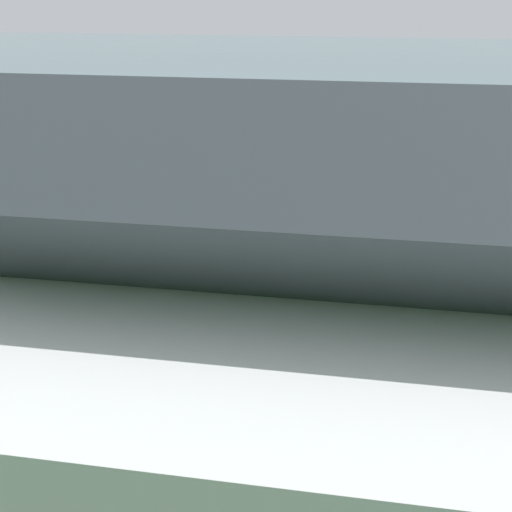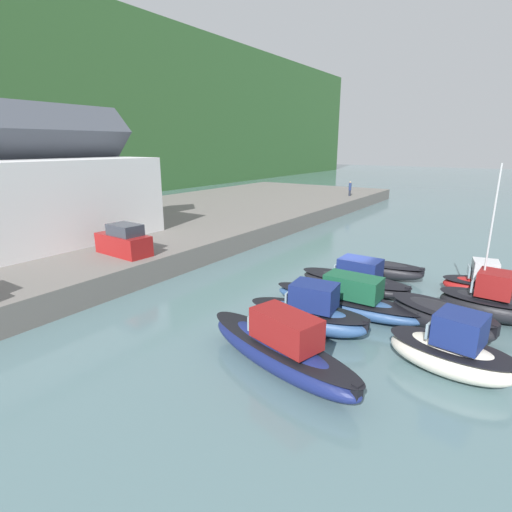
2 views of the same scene
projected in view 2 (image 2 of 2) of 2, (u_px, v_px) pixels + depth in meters
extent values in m
plane|color=slate|center=(350.00, 288.00, 26.10)|extent=(320.00, 320.00, 0.00)
cube|color=slate|center=(116.00, 232.00, 38.84)|extent=(92.65, 25.75, 1.64)
cube|color=white|center=(35.00, 200.00, 31.48)|extent=(16.26, 11.31, 6.34)
cube|color=#474C56|center=(24.00, 130.00, 30.06)|extent=(16.59, 4.27, 4.27)
ellipsoid|color=navy|center=(278.00, 354.00, 16.45)|extent=(4.04, 8.39, 1.39)
ellipsoid|color=black|center=(278.00, 343.00, 16.32)|extent=(4.15, 8.57, 0.12)
cube|color=maroon|center=(286.00, 328.00, 15.79)|extent=(2.15, 3.14, 1.25)
cube|color=#8CA5B2|center=(260.00, 320.00, 17.00)|extent=(1.28, 0.44, 0.62)
cube|color=black|center=(357.00, 391.00, 13.52)|extent=(0.42, 0.37, 0.56)
ellipsoid|color=#33568E|center=(307.00, 318.00, 19.92)|extent=(2.78, 6.25, 1.31)
ellipsoid|color=black|center=(308.00, 310.00, 19.80)|extent=(2.88, 6.38, 0.12)
cube|color=navy|center=(314.00, 296.00, 19.45)|extent=(1.81, 2.28, 1.23)
cube|color=#8CA5B2|center=(291.00, 295.00, 20.04)|extent=(1.42, 0.26, 0.61)
cube|color=black|center=(366.00, 325.00, 18.57)|extent=(0.39, 0.32, 0.56)
ellipsoid|color=#33568E|center=(345.00, 304.00, 22.01)|extent=(2.11, 8.38, 1.08)
ellipsoid|color=black|center=(345.00, 298.00, 21.91)|extent=(2.19, 8.55, 0.12)
cube|color=#195638|center=(353.00, 286.00, 21.48)|extent=(1.55, 2.94, 1.17)
cube|color=#8CA5B2|center=(326.00, 284.00, 22.41)|extent=(1.37, 0.11, 0.58)
cube|color=black|center=(420.00, 318.00, 19.77)|extent=(0.36, 0.28, 0.56)
ellipsoid|color=black|center=(354.00, 283.00, 25.33)|extent=(2.40, 7.04, 1.04)
ellipsoid|color=black|center=(354.00, 278.00, 25.23)|extent=(2.49, 7.18, 0.12)
cube|color=navy|center=(360.00, 268.00, 24.84)|extent=(1.74, 2.48, 1.16)
cube|color=#8CA5B2|center=(339.00, 267.00, 25.65)|extent=(1.53, 0.13, 0.58)
cube|color=black|center=(408.00, 291.00, 23.43)|extent=(0.37, 0.29, 0.56)
ellipsoid|color=black|center=(379.00, 269.00, 27.97)|extent=(2.12, 5.96, 1.20)
ellipsoid|color=black|center=(380.00, 264.00, 27.86)|extent=(2.20, 6.08, 0.12)
cube|color=black|center=(422.00, 272.00, 26.56)|extent=(0.38, 0.30, 0.56)
ellipsoid|color=white|center=(449.00, 357.00, 16.19)|extent=(3.00, 5.16, 1.41)
ellipsoid|color=black|center=(451.00, 346.00, 16.06)|extent=(3.11, 5.27, 0.12)
cube|color=navy|center=(460.00, 329.00, 15.67)|extent=(1.96, 1.95, 1.25)
cube|color=#8CA5B2|center=(434.00, 326.00, 16.38)|extent=(1.55, 0.33, 0.63)
ellipsoid|color=black|center=(441.00, 318.00, 19.76)|extent=(3.73, 5.68, 1.49)
ellipsoid|color=black|center=(442.00, 308.00, 19.61)|extent=(3.84, 5.81, 0.12)
cube|color=black|center=(495.00, 330.00, 17.75)|extent=(0.43, 0.38, 0.56)
ellipsoid|color=black|center=(486.00, 306.00, 21.28)|extent=(2.47, 4.75, 1.41)
ellipsoid|color=black|center=(488.00, 298.00, 21.14)|extent=(2.57, 4.85, 0.12)
cube|color=maroon|center=(495.00, 284.00, 20.78)|extent=(1.76, 1.71, 1.25)
cube|color=#8CA5B2|center=(474.00, 283.00, 21.40)|extent=(1.51, 0.18, 0.63)
cylinder|color=silver|center=(491.00, 231.00, 20.38)|extent=(0.10, 0.10, 6.75)
ellipsoid|color=red|center=(478.00, 287.00, 24.67)|extent=(2.59, 4.30, 1.08)
ellipsoid|color=black|center=(479.00, 281.00, 24.56)|extent=(2.68, 4.39, 0.12)
cube|color=silver|center=(485.00, 270.00, 24.28)|extent=(1.67, 1.64, 1.17)
cube|color=#8CA5B2|center=(469.00, 271.00, 24.67)|extent=(1.31, 0.32, 0.59)
cube|color=maroon|center=(124.00, 244.00, 27.73)|extent=(2.03, 4.29, 1.40)
cube|color=#333842|center=(125.00, 230.00, 27.26)|extent=(1.66, 2.39, 0.76)
cylinder|color=#232838|center=(350.00, 193.00, 59.61)|extent=(0.32, 0.32, 0.85)
cylinder|color=navy|center=(350.00, 187.00, 59.36)|extent=(0.40, 0.40, 1.05)
sphere|color=tan|center=(350.00, 182.00, 59.19)|extent=(0.24, 0.24, 0.24)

